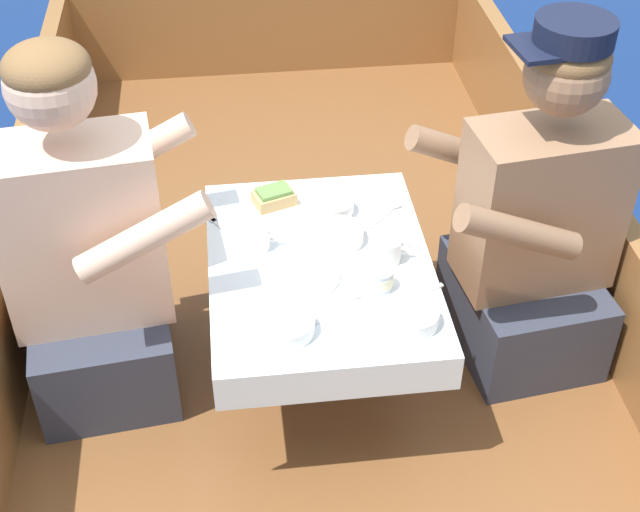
# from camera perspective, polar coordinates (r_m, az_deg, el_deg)

# --- Properties ---
(ground_plane) EXTENTS (60.00, 60.00, 0.00)m
(ground_plane) POSITION_cam_1_polar(r_m,az_deg,el_deg) (2.82, 0.03, -12.32)
(ground_plane) COLOR navy
(boat_deck) EXTENTS (1.76, 3.79, 0.34)m
(boat_deck) POSITION_cam_1_polar(r_m,az_deg,el_deg) (2.69, 0.03, -10.07)
(boat_deck) COLOR brown
(boat_deck) RESTS_ON ground_plane
(gunwale_starboard) EXTENTS (0.06, 3.79, 0.41)m
(gunwale_starboard) POSITION_cam_1_polar(r_m,az_deg,el_deg) (2.63, 18.79, -2.54)
(gunwale_starboard) COLOR #936033
(gunwale_starboard) RESTS_ON boat_deck
(bow_coaming) EXTENTS (1.64, 0.06, 0.47)m
(bow_coaming) POSITION_cam_1_polar(r_m,az_deg,el_deg) (3.96, -3.29, 14.86)
(bow_coaming) COLOR #936033
(bow_coaming) RESTS_ON boat_deck
(cockpit_table) EXTENTS (0.57, 0.76, 0.41)m
(cockpit_table) POSITION_cam_1_polar(r_m,az_deg,el_deg) (2.32, 0.00, -1.28)
(cockpit_table) COLOR #B2B2B7
(cockpit_table) RESTS_ON boat_deck
(person_port) EXTENTS (0.55, 0.49, 1.02)m
(person_port) POSITION_cam_1_polar(r_m,az_deg,el_deg) (2.35, -14.52, -0.37)
(person_port) COLOR #333847
(person_port) RESTS_ON boat_deck
(person_starboard) EXTENTS (0.56, 0.49, 1.01)m
(person_starboard) POSITION_cam_1_polar(r_m,az_deg,el_deg) (2.46, 13.55, 1.54)
(person_starboard) COLOR #333847
(person_starboard) RESTS_ON boat_deck
(plate_sandwich) EXTENTS (0.18, 0.18, 0.01)m
(plate_sandwich) POSITION_cam_1_polar(r_m,az_deg,el_deg) (2.48, -2.94, 3.29)
(plate_sandwich) COLOR white
(plate_sandwich) RESTS_ON cockpit_table
(plate_bread) EXTENTS (0.19, 0.19, 0.01)m
(plate_bread) POSITION_cam_1_polar(r_m,az_deg,el_deg) (2.24, -1.10, -1.26)
(plate_bread) COLOR white
(plate_bread) RESTS_ON cockpit_table
(sandwich) EXTENTS (0.13, 0.11, 0.05)m
(sandwich) POSITION_cam_1_polar(r_m,az_deg,el_deg) (2.47, -2.96, 3.81)
(sandwich) COLOR tan
(sandwich) RESTS_ON plate_sandwich
(bowl_port_near) EXTENTS (0.12, 0.12, 0.04)m
(bowl_port_near) POSITION_cam_1_polar(r_m,az_deg,el_deg) (2.45, 0.85, 3.27)
(bowl_port_near) COLOR white
(bowl_port_near) RESTS_ON cockpit_table
(bowl_starboard_near) EXTENTS (0.13, 0.13, 0.04)m
(bowl_starboard_near) POSITION_cam_1_polar(r_m,az_deg,el_deg) (2.12, 5.94, -3.82)
(bowl_starboard_near) COLOR white
(bowl_starboard_near) RESTS_ON cockpit_table
(bowl_center_far) EXTENTS (0.12, 0.12, 0.04)m
(bowl_center_far) POSITION_cam_1_polar(r_m,az_deg,el_deg) (2.34, 1.33, 1.42)
(bowl_center_far) COLOR white
(bowl_center_far) RESTS_ON cockpit_table
(bowl_port_far) EXTENTS (0.13, 0.13, 0.04)m
(bowl_port_far) POSITION_cam_1_polar(r_m,az_deg,el_deg) (2.08, -2.14, -4.39)
(bowl_port_far) COLOR white
(bowl_port_far) RESTS_ON cockpit_table
(coffee_cup_port) EXTENTS (0.10, 0.07, 0.06)m
(coffee_cup_port) POSITION_cam_1_polar(r_m,az_deg,el_deg) (2.32, -4.04, 1.16)
(coffee_cup_port) COLOR white
(coffee_cup_port) RESTS_ON cockpit_table
(coffee_cup_starboard) EXTENTS (0.10, 0.07, 0.07)m
(coffee_cup_starboard) POSITION_cam_1_polar(r_m,az_deg,el_deg) (2.28, 4.43, 0.39)
(coffee_cup_starboard) COLOR white
(coffee_cup_starboard) RESTS_ON cockpit_table
(tin_can) EXTENTS (0.07, 0.07, 0.05)m
(tin_can) POSITION_cam_1_polar(r_m,az_deg,el_deg) (2.20, 3.87, -1.47)
(tin_can) COLOR silver
(tin_can) RESTS_ON cockpit_table
(utensil_fork_port) EXTENTS (0.11, 0.15, 0.00)m
(utensil_fork_port) POSITION_cam_1_polar(r_m,az_deg,el_deg) (2.41, -6.28, 1.82)
(utensil_fork_port) COLOR silver
(utensil_fork_port) RESTS_ON cockpit_table
(utensil_spoon_starboard) EXTENTS (0.13, 0.13, 0.01)m
(utensil_spoon_starboard) POSITION_cam_1_polar(r_m,az_deg,el_deg) (2.46, 4.31, 2.78)
(utensil_spoon_starboard) COLOR silver
(utensil_spoon_starboard) RESTS_ON cockpit_table
(utensil_spoon_center) EXTENTS (0.14, 0.11, 0.01)m
(utensil_spoon_center) POSITION_cam_1_polar(r_m,az_deg,el_deg) (2.16, 1.49, -3.08)
(utensil_spoon_center) COLOR silver
(utensil_spoon_center) RESTS_ON cockpit_table
(utensil_knife_starboard) EXTENTS (0.16, 0.08, 0.00)m
(utensil_knife_starboard) POSITION_cam_1_polar(r_m,az_deg,el_deg) (2.20, 6.07, -2.57)
(utensil_knife_starboard) COLOR silver
(utensil_knife_starboard) RESTS_ON cockpit_table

